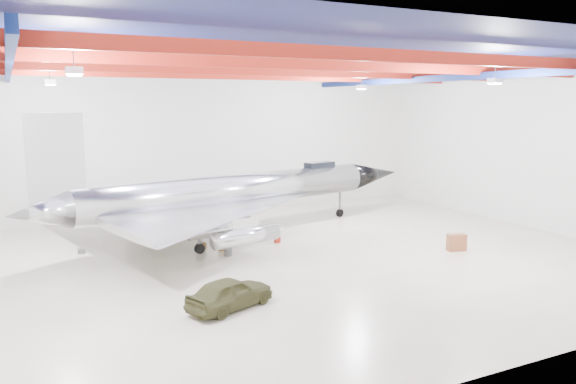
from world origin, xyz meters
TOP-DOWN VIEW (x-y plane):
  - floor at (0.00, 0.00)m, footprint 40.00×40.00m
  - wall_back at (0.00, 15.00)m, footprint 40.00×0.00m
  - wall_right at (20.00, 0.00)m, footprint 0.00×30.00m
  - ceiling at (0.00, 0.00)m, footprint 40.00×40.00m
  - ceiling_structure at (0.00, 0.00)m, footprint 39.50×29.50m
  - jet_aircraft at (0.72, 6.67)m, footprint 29.36×20.12m
  - jeep at (-4.31, -5.79)m, footprint 4.30×2.95m
  - desk at (10.94, -2.88)m, footprint 1.17×0.80m
  - crate_ply at (-2.34, 4.27)m, footprint 0.51×0.41m
  - toolbox_red at (-2.38, 8.57)m, footprint 0.61×0.54m
  - engine_drum at (-1.45, 2.08)m, footprint 0.59×0.59m
  - parts_bin at (0.59, 6.27)m, footprint 0.61×0.50m
  - crate_small at (-8.89, 6.28)m, footprint 0.42×0.34m
  - tool_chest at (2.34, 3.56)m, footprint 0.50×0.50m
  - oil_barrel at (-1.38, 3.29)m, footprint 0.58×0.51m
  - spares_box at (2.05, 10.26)m, footprint 0.47×0.47m

SIDE VIEW (x-z plane):
  - floor at x=0.00m, z-range 0.00..0.00m
  - crate_small at x=-8.89m, z-range 0.00..0.29m
  - oil_barrel at x=-1.38m, z-range 0.00..0.34m
  - crate_ply at x=-2.34m, z-range 0.00..0.35m
  - toolbox_red at x=-2.38m, z-range 0.00..0.35m
  - tool_chest at x=2.34m, z-range 0.00..0.37m
  - spares_box at x=2.05m, z-range 0.00..0.39m
  - parts_bin at x=0.59m, z-range 0.00..0.41m
  - engine_drum at x=-1.45m, z-range 0.00..0.41m
  - desk at x=10.94m, z-range 0.00..0.98m
  - jeep at x=-4.31m, z-range 0.00..1.36m
  - jet_aircraft at x=0.72m, z-range -1.39..6.69m
  - wall_back at x=0.00m, z-range -14.50..25.50m
  - wall_right at x=20.00m, z-range -9.50..20.50m
  - ceiling_structure at x=0.00m, z-range 9.79..10.86m
  - ceiling at x=0.00m, z-range 11.00..11.00m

